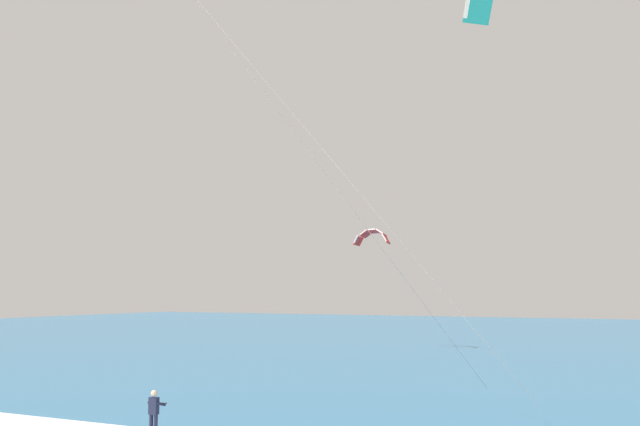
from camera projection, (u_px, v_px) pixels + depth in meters
name	position (u px, v px, depth m)	size (l,w,h in m)	color
sea	(569.00, 341.00, 74.94)	(200.00, 120.00, 0.20)	teal
kitesurfer	(154.00, 411.00, 26.20)	(0.55, 0.53, 1.69)	#191E38
kite_distant	(373.00, 236.00, 65.76)	(3.92, 1.88, 1.47)	red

